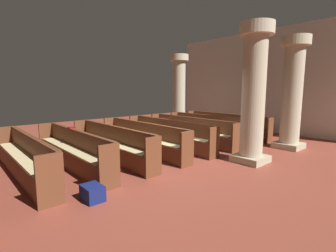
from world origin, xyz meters
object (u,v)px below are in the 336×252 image
pew_row_5 (110,142)px  pew_row_3 (168,133)px  pew_row_7 (23,155)px  pillar_far_side (179,90)px  lectern (257,124)px  pew_row_0 (225,124)px  hymn_book (72,128)px  pillar_aisle_rear (254,92)px  pew_row_6 (72,148)px  pew_row_4 (142,137)px  kneeler_box_navy (93,193)px  pew_row_2 (190,129)px  pillar_aisle_side (292,91)px  pew_row_1 (209,126)px

pew_row_5 → pew_row_3: bearing=90.0°
pew_row_3 → pew_row_7: (0.00, -4.28, 0.00)m
pillar_far_side → lectern: bearing=17.6°
pew_row_0 → hymn_book: (-0.42, -6.22, 0.44)m
pew_row_0 → pillar_aisle_rear: bearing=-44.6°
pew_row_6 → pillar_aisle_rear: 4.81m
pew_row_3 → pew_row_4: (0.00, -1.07, 0.00)m
pew_row_0 → kneeler_box_navy: (2.15, -6.89, -0.34)m
lectern → kneeler_box_navy: 8.05m
pillar_far_side → kneeler_box_navy: 8.53m
pew_row_4 → pillar_aisle_rear: (2.75, 1.56, 1.37)m
pew_row_2 → hymn_book: 4.13m
pew_row_3 → pew_row_4: size_ratio=1.00×
hymn_book → pew_row_6: bearing=-24.0°
pew_row_3 → pew_row_5: bearing=-90.0°
pew_row_6 → lectern: (0.87, 7.47, -0.03)m
pew_row_6 → hymn_book: bearing=156.0°
pew_row_0 → pew_row_5: 5.34m
pew_row_5 → pillar_aisle_side: (2.75, 5.01, 1.37)m
pew_row_3 → pew_row_5: same height
pew_row_6 → pillar_aisle_rear: bearing=53.4°
pew_row_7 → kneeler_box_navy: size_ratio=9.36×
pew_row_1 → pew_row_2: 1.07m
pew_row_1 → hymn_book: hymn_book is taller
hymn_book → pew_row_1: bearing=85.3°
pew_row_1 → pew_row_5: size_ratio=1.00×
pew_row_5 → hymn_book: 1.07m
pew_row_1 → pillar_aisle_side: (2.75, 0.73, 1.37)m
pew_row_6 → hymn_book: (-0.42, 0.19, 0.44)m
pillar_far_side → lectern: 3.99m
pew_row_3 → pillar_aisle_rear: 3.11m
pew_row_2 → pew_row_4: bearing=-90.0°
pew_row_7 → pew_row_5: bearing=90.0°
pew_row_5 → hymn_book: bearing=-115.7°
pew_row_4 → hymn_book: hymn_book is taller
pew_row_7 → hymn_book: size_ratio=21.72×
lectern → kneeler_box_navy: bearing=-80.9°
pew_row_7 → hymn_book: 1.40m
pillar_aisle_side → pillar_aisle_rear: bearing=-90.0°
pillar_aisle_side → pew_row_3: bearing=-133.7°
pew_row_0 → pillar_aisle_rear: 4.10m
pew_row_0 → pew_row_4: (0.00, -4.28, 0.00)m
pew_row_0 → pew_row_6: size_ratio=1.00×
pew_row_3 → lectern: size_ratio=3.62×
pew_row_4 → pew_row_0: bearing=90.0°
pew_row_0 → pew_row_6: bearing=-90.0°
pew_row_0 → pew_row_4: bearing=-90.0°
pew_row_7 → pillar_far_side: size_ratio=1.10×
pew_row_7 → lectern: size_ratio=3.62×
pew_row_6 → pillar_aisle_rear: (2.75, 3.70, 1.37)m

